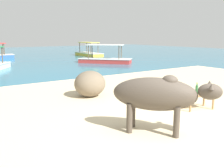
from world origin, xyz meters
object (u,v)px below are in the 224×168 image
boat_yellow (89,53)px  cow (157,95)px  bottle (197,89)px  boat_red (105,59)px  low_bench_table (198,96)px

boat_yellow → cow: bearing=-24.8°
bottle → boat_red: (4.00, 10.62, -0.27)m
bottle → boat_red: boat_red is taller
bottle → boat_red: size_ratio=0.08×
low_bench_table → boat_red: 11.32m
low_bench_table → bottle: (-0.08, -0.01, 0.18)m
boat_yellow → boat_red: same height
cow → bottle: (1.92, 0.53, -0.23)m
low_bench_table → bottle: bearing=-159.2°
low_bench_table → bottle: 0.20m
low_bench_table → boat_yellow: size_ratio=0.23×
low_bench_table → bottle: bottle is taller
boat_red → low_bench_table: bearing=117.8°
boat_yellow → boat_red: bearing=-18.3°
boat_red → boat_yellow: bearing=-60.1°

